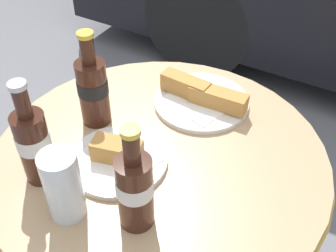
{
  "coord_description": "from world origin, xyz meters",
  "views": [
    {
      "loc": [
        0.34,
        -0.56,
        1.39
      ],
      "look_at": [
        0.0,
        0.04,
        0.78
      ],
      "focal_mm": 45.0,
      "sensor_mm": 36.0,
      "label": 1
    }
  ],
  "objects_px": {
    "lunch_plate_near": "(201,98)",
    "lunch_plate_far": "(118,158)",
    "drinking_glass": "(64,188)",
    "cola_bottle_center": "(135,188)",
    "cola_bottle_left": "(34,143)",
    "cola_bottle_right": "(93,89)",
    "bistro_table": "(160,198)"
  },
  "relations": [
    {
      "from": "lunch_plate_near",
      "to": "lunch_plate_far",
      "type": "xyz_separation_m",
      "value": [
        -0.06,
        -0.27,
        -0.0
      ]
    },
    {
      "from": "lunch_plate_near",
      "to": "lunch_plate_far",
      "type": "relative_size",
      "value": 1.12
    },
    {
      "from": "drinking_glass",
      "to": "lunch_plate_near",
      "type": "height_order",
      "value": "drinking_glass"
    },
    {
      "from": "cola_bottle_center",
      "to": "lunch_plate_far",
      "type": "distance_m",
      "value": 0.17
    },
    {
      "from": "cola_bottle_left",
      "to": "cola_bottle_center",
      "type": "height_order",
      "value": "cola_bottle_left"
    },
    {
      "from": "drinking_glass",
      "to": "cola_bottle_right",
      "type": "bearing_deg",
      "value": 116.03
    },
    {
      "from": "cola_bottle_left",
      "to": "cola_bottle_right",
      "type": "height_order",
      "value": "cola_bottle_left"
    },
    {
      "from": "cola_bottle_left",
      "to": "cola_bottle_right",
      "type": "bearing_deg",
      "value": 93.33
    },
    {
      "from": "lunch_plate_near",
      "to": "cola_bottle_left",
      "type": "bearing_deg",
      "value": -114.75
    },
    {
      "from": "cola_bottle_center",
      "to": "drinking_glass",
      "type": "height_order",
      "value": "cola_bottle_center"
    },
    {
      "from": "cola_bottle_left",
      "to": "cola_bottle_center",
      "type": "distance_m",
      "value": 0.23
    },
    {
      "from": "drinking_glass",
      "to": "lunch_plate_far",
      "type": "height_order",
      "value": "drinking_glass"
    },
    {
      "from": "cola_bottle_right",
      "to": "cola_bottle_center",
      "type": "distance_m",
      "value": 0.31
    },
    {
      "from": "cola_bottle_right",
      "to": "lunch_plate_far",
      "type": "bearing_deg",
      "value": -35.9
    },
    {
      "from": "bistro_table",
      "to": "lunch_plate_near",
      "type": "bearing_deg",
      "value": 89.99
    },
    {
      "from": "cola_bottle_left",
      "to": "lunch_plate_near",
      "type": "bearing_deg",
      "value": 65.25
    },
    {
      "from": "cola_bottle_left",
      "to": "lunch_plate_near",
      "type": "xyz_separation_m",
      "value": [
        0.17,
        0.38,
        -0.07
      ]
    },
    {
      "from": "lunch_plate_far",
      "to": "lunch_plate_near",
      "type": "bearing_deg",
      "value": 77.26
    },
    {
      "from": "cola_bottle_right",
      "to": "lunch_plate_far",
      "type": "distance_m",
      "value": 0.17
    },
    {
      "from": "cola_bottle_right",
      "to": "lunch_plate_near",
      "type": "relative_size",
      "value": 0.98
    },
    {
      "from": "bistro_table",
      "to": "drinking_glass",
      "type": "xyz_separation_m",
      "value": [
        -0.07,
        -0.22,
        0.22
      ]
    },
    {
      "from": "drinking_glass",
      "to": "cola_bottle_left",
      "type": "bearing_deg",
      "value": 157.8
    },
    {
      "from": "bistro_table",
      "to": "drinking_glass",
      "type": "relative_size",
      "value": 5.07
    },
    {
      "from": "bistro_table",
      "to": "cola_bottle_center",
      "type": "xyz_separation_m",
      "value": [
        0.06,
        -0.17,
        0.24
      ]
    },
    {
      "from": "cola_bottle_left",
      "to": "lunch_plate_near",
      "type": "relative_size",
      "value": 0.99
    },
    {
      "from": "lunch_plate_near",
      "to": "bistro_table",
      "type": "bearing_deg",
      "value": -90.01
    },
    {
      "from": "cola_bottle_center",
      "to": "cola_bottle_left",
      "type": "bearing_deg",
      "value": -178.68
    },
    {
      "from": "drinking_glass",
      "to": "lunch_plate_far",
      "type": "distance_m",
      "value": 0.16
    },
    {
      "from": "cola_bottle_center",
      "to": "lunch_plate_far",
      "type": "bearing_deg",
      "value": 138.37
    },
    {
      "from": "cola_bottle_center",
      "to": "drinking_glass",
      "type": "bearing_deg",
      "value": -158.26
    },
    {
      "from": "cola_bottle_left",
      "to": "cola_bottle_right",
      "type": "xyz_separation_m",
      "value": [
        -0.01,
        0.2,
        -0.0
      ]
    },
    {
      "from": "cola_bottle_center",
      "to": "cola_bottle_right",
      "type": "bearing_deg",
      "value": 141.22
    }
  ]
}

